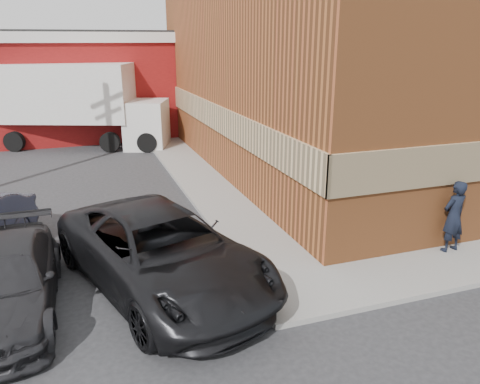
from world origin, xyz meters
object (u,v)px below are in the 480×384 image
object	(u,v)px
brick_building	(372,51)
warehouse	(27,84)
suv_a	(162,252)
box_truck	(82,100)
man	(454,216)
suv_b	(5,282)

from	to	relation	value
brick_building	warehouse	distance (m)	18.30
warehouse	suv_a	bearing A→B (deg)	-78.88
warehouse	box_truck	distance (m)	5.11
man	suv_b	bearing A→B (deg)	-11.21
man	brick_building	bearing A→B (deg)	-118.29
warehouse	suv_b	world-z (taller)	warehouse
man	suv_b	world-z (taller)	man
suv_a	brick_building	bearing A→B (deg)	20.78
box_truck	suv_a	bearing A→B (deg)	-64.97
brick_building	man	xyz separation A→B (m)	(-3.61, -9.25, -3.66)
warehouse	man	size ratio (longest dim) A/B	8.99
suv_a	suv_b	xyz separation A→B (m)	(-3.05, 0.00, -0.17)
suv_a	warehouse	bearing A→B (deg)	83.36
man	box_truck	xyz separation A→B (m)	(-8.15, 15.96, 1.32)
warehouse	suv_a	size ratio (longest dim) A/B	2.67
man	box_truck	size ratio (longest dim) A/B	0.21
brick_building	man	world-z (taller)	brick_building
man	warehouse	bearing A→B (deg)	-68.70
brick_building	suv_a	bearing A→B (deg)	-141.46
brick_building	suv_b	bearing A→B (deg)	-148.22
suv_b	box_truck	world-z (taller)	box_truck
brick_building	box_truck	distance (m)	13.74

